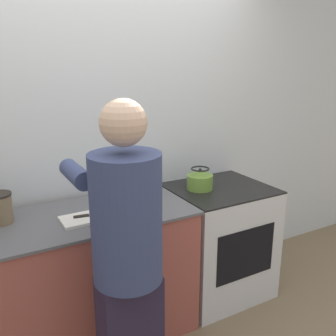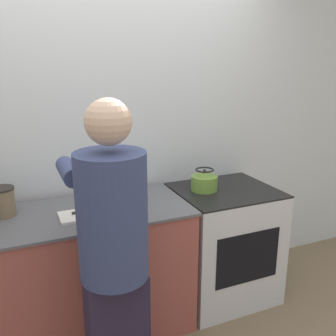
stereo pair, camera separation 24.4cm
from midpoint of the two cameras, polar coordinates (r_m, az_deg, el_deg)
The scene contains 9 objects.
wall_back at distance 2.76m, azimuth -6.56°, elevation 5.18°, with size 8.00×0.05×2.60m.
counter at distance 2.62m, azimuth -11.55°, elevation -15.87°, with size 1.55×0.66×0.89m.
oven at distance 3.02m, azimuth 10.76°, elevation -11.22°, with size 0.73×0.65×0.89m.
person at distance 1.92m, azimuth -4.69°, elevation -12.56°, with size 0.39×0.63×1.66m.
cutting_board at distance 2.36m, azimuth -8.99°, elevation -7.00°, with size 0.36×0.19×0.02m.
knife at distance 2.36m, azimuth -8.85°, elevation -6.62°, with size 0.24×0.07×0.01m.
kettle at distance 2.79m, azimuth 8.06°, elevation -2.06°, with size 0.19×0.19×0.16m.
bowl_prep at distance 2.55m, azimuth -2.80°, elevation -4.44°, with size 0.16×0.16×0.06m.
canister_jar at distance 2.46m, azimuth -21.35°, elevation -4.87°, with size 0.15×0.15×0.18m.
Camera 2 is at (-0.67, -1.93, 1.82)m, focal length 40.00 mm.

